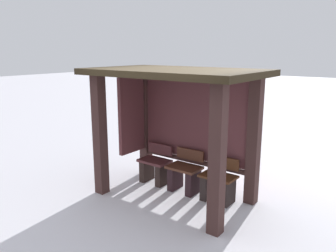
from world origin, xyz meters
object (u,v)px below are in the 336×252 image
at_px(bench_center_inside, 185,175).
at_px(bench_right_inside, 218,184).
at_px(bus_shelter, 176,104).
at_px(bench_left_inside, 155,168).

bearing_deg(bench_center_inside, bench_right_inside, 0.05).
xyz_separation_m(bus_shelter, bench_left_inside, (-0.62, 0.18, -1.33)).
distance_m(bench_left_inside, bench_right_inside, 1.39).
distance_m(bench_left_inside, bench_center_inside, 0.70).
xyz_separation_m(bench_left_inside, bench_center_inside, (0.70, -0.00, 0.00)).
bearing_deg(bench_left_inside, bus_shelter, -16.18).
bearing_deg(bench_left_inside, bench_right_inside, 0.02).
relative_size(bench_center_inside, bench_right_inside, 1.02).
bearing_deg(bench_right_inside, bus_shelter, -167.00).
height_order(bus_shelter, bench_right_inside, bus_shelter).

